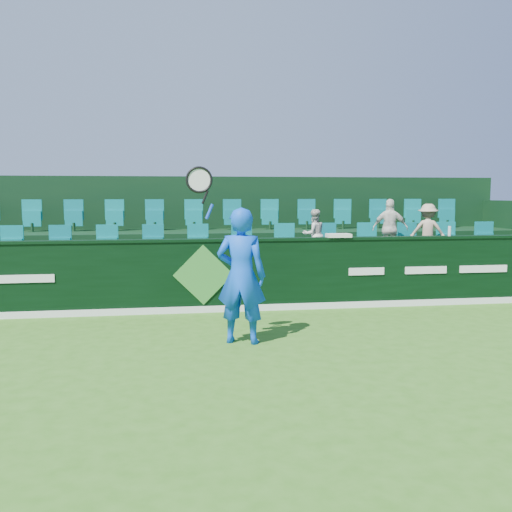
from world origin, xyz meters
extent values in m
plane|color=#326919|center=(0.00, 0.00, 0.00)|extent=(60.00, 60.00, 0.00)
cube|color=black|center=(0.00, 4.00, 0.65)|extent=(16.00, 0.20, 1.30)
cube|color=black|center=(0.00, 4.00, 1.32)|extent=(16.00, 0.24, 0.05)
cube|color=white|center=(0.00, 3.89, 0.06)|extent=(16.00, 0.02, 0.12)
cube|color=#398C33|center=(0.00, 3.88, 0.70)|extent=(1.10, 0.02, 1.10)
cube|color=white|center=(-3.10, 3.89, 0.70)|extent=(1.00, 0.01, 0.14)
cube|color=white|center=(3.10, 3.89, 0.70)|extent=(0.70, 0.01, 0.14)
cube|color=white|center=(4.30, 3.89, 0.70)|extent=(0.85, 0.01, 0.14)
cube|color=white|center=(5.50, 3.89, 0.70)|extent=(1.00, 0.01, 0.14)
cube|color=black|center=(0.00, 5.10, 0.40)|extent=(16.00, 2.00, 0.80)
cube|color=black|center=(0.00, 7.00, 0.65)|extent=(16.00, 1.80, 1.30)
cube|color=black|center=(0.00, 8.00, 1.30)|extent=(16.00, 0.20, 2.60)
cube|color=#0B7276|center=(0.00, 5.50, 1.10)|extent=(13.50, 0.50, 0.60)
cube|color=#0B7276|center=(0.00, 7.30, 1.60)|extent=(13.50, 0.50, 0.60)
imported|color=blue|center=(0.41, 1.69, 0.99)|extent=(0.83, 0.68, 1.97)
cylinder|color=#143FBF|center=(-0.04, 1.59, 1.92)|extent=(0.13, 0.04, 0.22)
cylinder|color=black|center=(-0.10, 1.59, 2.12)|extent=(0.11, 0.03, 0.20)
torus|color=black|center=(-0.18, 1.59, 2.36)|extent=(0.49, 0.04, 0.49)
cylinder|color=silver|center=(-0.18, 1.59, 2.36)|extent=(0.41, 0.01, 0.41)
imported|color=beige|center=(2.38, 5.12, 1.32)|extent=(0.58, 0.50, 1.05)
imported|color=silver|center=(4.05, 5.12, 1.43)|extent=(0.80, 0.55, 1.26)
imported|color=tan|center=(4.90, 5.12, 1.38)|extent=(0.86, 0.69, 1.16)
cube|color=silver|center=(2.57, 4.00, 1.38)|extent=(0.45, 0.29, 0.07)
cylinder|color=silver|center=(4.82, 4.00, 1.45)|extent=(0.06, 0.06, 0.19)
camera|label=1|loc=(-0.63, -6.40, 2.16)|focal=40.00mm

